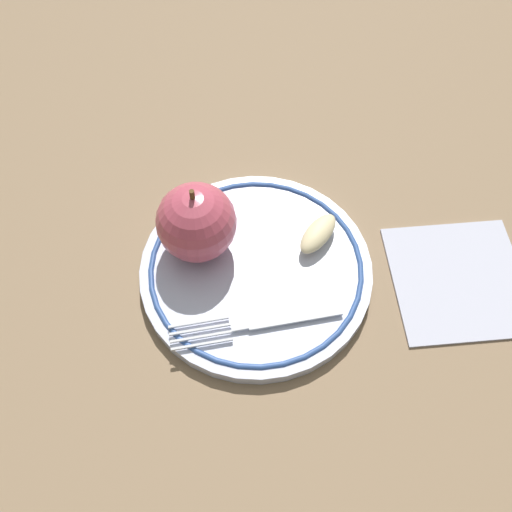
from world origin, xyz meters
name	(u,v)px	position (x,y,z in m)	size (l,w,h in m)	color
ground_plane	(276,263)	(0.00, 0.00, 0.00)	(2.00, 2.00, 0.00)	#876C4F
plate	(256,270)	(0.02, 0.02, 0.01)	(0.25, 0.25, 0.02)	silver
apple_red_whole	(197,220)	(0.08, 0.00, 0.06)	(0.08, 0.08, 0.09)	#BE485C
apple_slice_front	(318,234)	(-0.04, -0.03, 0.03)	(0.06, 0.03, 0.02)	beige
fork	(262,323)	(0.00, 0.08, 0.02)	(0.17, 0.08, 0.00)	silver
napkin_folded	(459,279)	(-0.20, -0.01, 0.00)	(0.14, 0.14, 0.01)	silver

